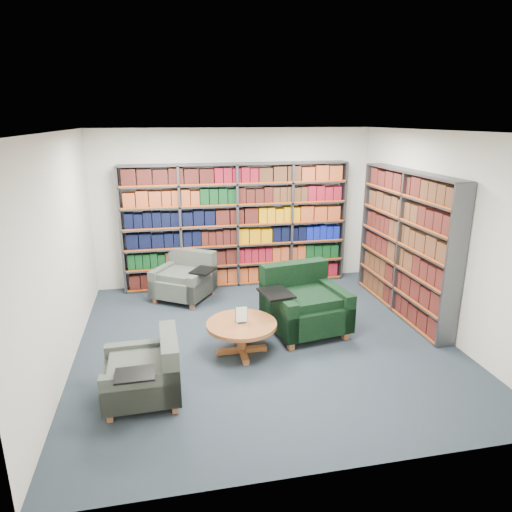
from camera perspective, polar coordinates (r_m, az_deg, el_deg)
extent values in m
cube|color=#1C2331|center=(6.42, 1.09, -10.59)|extent=(5.00, 5.00, 0.01)
cube|color=white|center=(5.70, 1.25, 15.36)|extent=(5.00, 5.00, 0.01)
cube|color=beige|center=(8.31, -2.64, 6.04)|extent=(5.00, 0.01, 2.80)
cube|color=beige|center=(3.65, 9.90, -8.59)|extent=(5.00, 0.01, 2.80)
cube|color=beige|center=(5.91, -23.29, 0.20)|extent=(0.01, 5.00, 2.80)
cube|color=beige|center=(6.89, 21.97, 2.58)|extent=(0.01, 5.00, 2.80)
cube|color=#47494F|center=(8.21, -2.43, 3.78)|extent=(4.00, 0.28, 2.20)
cube|color=silver|center=(8.34, -2.57, 3.97)|extent=(4.00, 0.02, 2.20)
cube|color=#D84C0A|center=(8.09, -2.28, 3.57)|extent=(4.00, 0.01, 2.20)
cube|color=#3B130F|center=(8.47, -2.35, -2.31)|extent=(3.88, 0.21, 0.29)
cube|color=black|center=(8.35, -2.38, 0.06)|extent=(3.88, 0.21, 0.29)
cube|color=black|center=(8.25, -2.41, 2.50)|extent=(3.88, 0.21, 0.29)
cube|color=black|center=(8.17, -2.45, 4.99)|extent=(3.88, 0.21, 0.29)
cube|color=#953C1C|center=(8.10, -2.48, 7.53)|extent=(3.88, 0.21, 0.29)
cube|color=#3B130F|center=(8.05, -2.51, 10.11)|extent=(3.88, 0.21, 0.29)
cube|color=#47494F|center=(7.37, 18.14, 1.42)|extent=(0.28, 2.50, 2.20)
cube|color=silver|center=(7.43, 19.01, 1.47)|extent=(0.02, 2.50, 2.20)
cube|color=#D84C0A|center=(7.31, 17.25, 1.38)|extent=(0.02, 2.50, 2.20)
cube|color=#452615|center=(7.65, 17.51, -5.25)|extent=(0.21, 2.38, 0.29)
cube|color=#452615|center=(7.53, 17.76, -2.65)|extent=(0.21, 2.38, 0.29)
cube|color=#3B130F|center=(7.42, 18.00, 0.02)|extent=(0.21, 2.38, 0.29)
cube|color=#3B130F|center=(7.33, 18.26, 2.76)|extent=(0.21, 2.38, 0.29)
cube|color=#452615|center=(7.25, 18.53, 5.57)|extent=(0.21, 2.38, 0.29)
cube|color=#3B130F|center=(7.19, 18.80, 8.44)|extent=(0.21, 2.38, 0.29)
cube|color=#072530|center=(7.84, -9.01, -3.57)|extent=(1.18, 1.18, 0.30)
cube|color=#072530|center=(8.05, -7.89, -1.55)|extent=(0.82, 0.62, 0.68)
cube|color=#072530|center=(8.00, -11.26, -2.70)|extent=(0.58, 0.79, 0.45)
cube|color=#072530|center=(7.65, -6.71, -3.40)|extent=(0.58, 0.79, 0.45)
cube|color=black|center=(7.51, -6.62, -1.80)|extent=(0.50, 0.52, 0.02)
cube|color=brown|center=(7.82, -12.46, -5.39)|extent=(0.09, 0.09, 0.09)
cube|color=brown|center=(7.47, -7.97, -6.22)|extent=(0.09, 0.09, 0.09)
cube|color=brown|center=(8.37, -9.81, -3.75)|extent=(0.09, 0.09, 0.09)
cube|color=brown|center=(8.04, -5.53, -4.43)|extent=(0.09, 0.09, 0.09)
cube|color=black|center=(6.60, 6.17, -7.01)|extent=(1.18, 1.18, 0.36)
cube|color=black|center=(6.84, 4.71, -4.04)|extent=(1.04, 0.40, 0.82)
cube|color=black|center=(6.39, 2.74, -6.86)|extent=(0.33, 1.03, 0.54)
cube|color=black|center=(6.76, 9.46, -5.72)|extent=(0.33, 1.03, 0.54)
cube|color=black|center=(6.21, 2.51, -4.65)|extent=(0.46, 0.56, 0.03)
cube|color=brown|center=(6.20, 4.39, -11.07)|extent=(0.09, 0.09, 0.11)
cube|color=brown|center=(6.57, 11.10, -9.66)|extent=(0.09, 0.09, 0.11)
cube|color=brown|center=(6.88, 1.37, -8.05)|extent=(0.09, 0.09, 0.11)
cube|color=brown|center=(7.22, 7.57, -6.97)|extent=(0.09, 0.09, 0.11)
cube|color=#072530|center=(5.27, -14.06, -14.79)|extent=(0.82, 0.82, 0.28)
cube|color=#072530|center=(5.18, -10.69, -12.91)|extent=(0.20, 0.80, 0.64)
cube|color=#072530|center=(5.53, -14.08, -12.36)|extent=(0.80, 0.14, 0.42)
cube|color=#072530|center=(4.95, -14.16, -16.11)|extent=(0.80, 0.14, 0.42)
cube|color=black|center=(4.80, -14.91, -14.10)|extent=(0.40, 0.31, 0.02)
cube|color=brown|center=(5.67, -17.30, -14.84)|extent=(0.06, 0.06, 0.09)
cube|color=brown|center=(5.13, -17.80, -18.64)|extent=(0.06, 0.06, 0.09)
cube|color=brown|center=(5.64, -10.46, -14.47)|extent=(0.06, 0.06, 0.09)
cube|color=brown|center=(5.09, -10.07, -18.25)|extent=(0.06, 0.06, 0.09)
cylinder|color=#9C5224|center=(5.94, -1.82, -8.56)|extent=(0.91, 0.91, 0.05)
cylinder|color=#9C5224|center=(6.03, -1.80, -10.30)|extent=(0.12, 0.12, 0.37)
cube|color=#9C5224|center=(6.10, -1.78, -11.66)|extent=(0.66, 0.08, 0.06)
cube|color=#9C5224|center=(6.10, -1.78, -11.66)|extent=(0.08, 0.66, 0.06)
cube|color=black|center=(5.93, -1.82, -8.30)|extent=(0.10, 0.05, 0.01)
cube|color=white|center=(5.88, -1.83, -7.36)|extent=(0.14, 0.01, 0.20)
cube|color=#145926|center=(5.89, -1.84, -7.32)|extent=(0.16, 0.00, 0.22)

